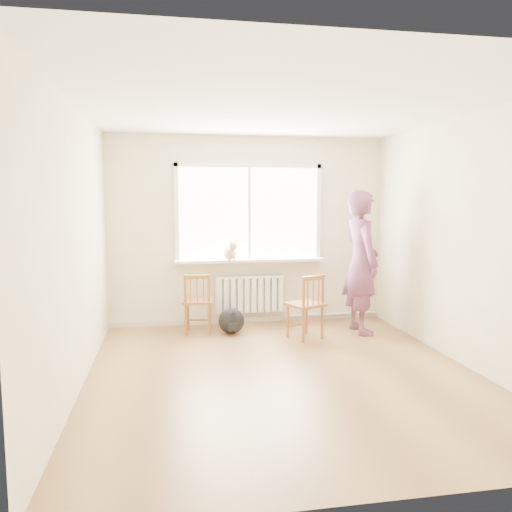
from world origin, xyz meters
name	(u,v)px	position (x,y,z in m)	size (l,w,h in m)	color
floor	(284,374)	(0.00, 0.00, 0.00)	(4.50, 4.50, 0.00)	olive
ceiling	(285,107)	(0.00, 0.00, 2.70)	(4.50, 4.50, 0.00)	white
back_wall	(249,231)	(0.00, 2.25, 1.35)	(4.00, 0.01, 2.70)	beige
window	(249,209)	(0.00, 2.22, 1.66)	(2.12, 0.05, 1.42)	white
windowsill	(250,260)	(0.00, 2.14, 0.93)	(2.15, 0.22, 0.04)	white
radiator	(250,294)	(0.00, 2.16, 0.44)	(1.00, 0.12, 0.55)	white
heating_pipe	(331,314)	(1.25, 2.19, 0.08)	(0.04, 0.04, 1.40)	silver
baseboard	(249,319)	(0.00, 2.23, 0.04)	(4.00, 0.03, 0.08)	beige
chair_left	(198,303)	(-0.78, 1.74, 0.41)	(0.45, 0.43, 0.82)	#9A612C
chair_right	(307,307)	(0.60, 1.23, 0.43)	(0.54, 0.53, 0.84)	#9A612C
person	(361,262)	(1.40, 1.44, 0.96)	(0.70, 0.46, 1.92)	#C4415D
cat	(230,252)	(-0.30, 2.05, 1.07)	(0.25, 0.43, 0.29)	beige
backpack	(231,321)	(-0.33, 1.65, 0.17)	(0.35, 0.26, 0.35)	black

